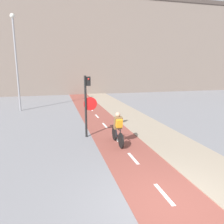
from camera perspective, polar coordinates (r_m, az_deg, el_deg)
ground_plane at (r=6.35m, az=15.66°, el=-22.47°), size 120.00×120.00×0.00m
bike_lane at (r=6.35m, az=15.61°, el=-22.35°), size 2.23×60.00×0.02m
building_row_background at (r=30.37m, az=-9.73°, el=16.69°), size 60.00×5.20×12.26m
traffic_light_pole at (r=10.85m, az=-6.48°, el=3.24°), size 0.67×0.25×3.09m
street_lamp_far at (r=18.84m, az=-23.87°, el=13.74°), size 0.36×0.36×7.36m
cyclist_near at (r=9.95m, az=1.56°, el=-4.55°), size 0.46×1.77×1.52m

